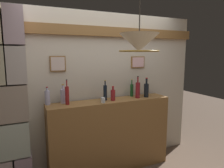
{
  "coord_description": "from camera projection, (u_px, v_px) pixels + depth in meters",
  "views": [
    {
      "loc": [
        -1.17,
        -1.8,
        1.79
      ],
      "look_at": [
        0.0,
        0.79,
        1.35
      ],
      "focal_mm": 32.08,
      "sensor_mm": 36.0,
      "label": 1
    }
  ],
  "objects": [
    {
      "name": "panelled_rear_partition",
      "position": [
        104.0,
        87.0,
        3.17
      ],
      "size": [
        3.24,
        0.15,
        2.4
      ],
      "color": "beige",
      "rests_on": "ground"
    },
    {
      "name": "stone_pillar",
      "position": [
        9.0,
        102.0,
        2.51
      ],
      "size": [
        0.45,
        0.32,
        2.33
      ],
      "color": "#BAA6A6",
      "rests_on": "ground"
    },
    {
      "name": "bar_shelf_unit",
      "position": [
        111.0,
        135.0,
        3.05
      ],
      "size": [
        1.86,
        0.36,
        1.1
      ],
      "primitive_type": "cube",
      "color": "olive",
      "rests_on": "ground"
    },
    {
      "name": "liquor_bottle_port",
      "position": [
        113.0,
        95.0,
        2.93
      ],
      "size": [
        0.07,
        0.07,
        0.21
      ],
      "color": "maroon",
      "rests_on": "bar_shelf_unit"
    },
    {
      "name": "liquor_bottle_sherry",
      "position": [
        138.0,
        90.0,
        3.1
      ],
      "size": [
        0.07,
        0.07,
        0.34
      ],
      "color": "maroon",
      "rests_on": "bar_shelf_unit"
    },
    {
      "name": "liquor_bottle_vodka",
      "position": [
        146.0,
        90.0,
        3.16
      ],
      "size": [
        0.08,
        0.08,
        0.31
      ],
      "color": "black",
      "rests_on": "bar_shelf_unit"
    },
    {
      "name": "liquor_bottle_whiskey",
      "position": [
        132.0,
        90.0,
        3.22
      ],
      "size": [
        0.05,
        0.05,
        0.28
      ],
      "color": "#184E20",
      "rests_on": "bar_shelf_unit"
    },
    {
      "name": "liquor_bottle_rum",
      "position": [
        146.0,
        91.0,
        3.27
      ],
      "size": [
        0.06,
        0.06,
        0.2
      ],
      "color": "brown",
      "rests_on": "bar_shelf_unit"
    },
    {
      "name": "liquor_bottle_vermouth",
      "position": [
        67.0,
        95.0,
        2.69
      ],
      "size": [
        0.05,
        0.05,
        0.34
      ],
      "color": "maroon",
      "rests_on": "bar_shelf_unit"
    },
    {
      "name": "liquor_bottle_amaro",
      "position": [
        47.0,
        97.0,
        2.69
      ],
      "size": [
        0.07,
        0.07,
        0.24
      ],
      "color": "silver",
      "rests_on": "bar_shelf_unit"
    },
    {
      "name": "liquor_bottle_rye",
      "position": [
        63.0,
        96.0,
        2.78
      ],
      "size": [
        0.07,
        0.07,
        0.27
      ],
      "color": "silver",
      "rests_on": "bar_shelf_unit"
    },
    {
      "name": "liquor_bottle_gin",
      "position": [
        105.0,
        92.0,
        2.94
      ],
      "size": [
        0.05,
        0.05,
        0.3
      ],
      "color": "black",
      "rests_on": "bar_shelf_unit"
    },
    {
      "name": "glass_tumbler_rocks",
      "position": [
        103.0,
        100.0,
        2.81
      ],
      "size": [
        0.06,
        0.06,
        0.07
      ],
      "color": "silver",
      "rests_on": "bar_shelf_unit"
    },
    {
      "name": "pendant_lamp",
      "position": [
        139.0,
        43.0,
        2.05
      ],
      "size": [
        0.42,
        0.42,
        0.51
      ],
      "color": "#EFE5C6"
    }
  ]
}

